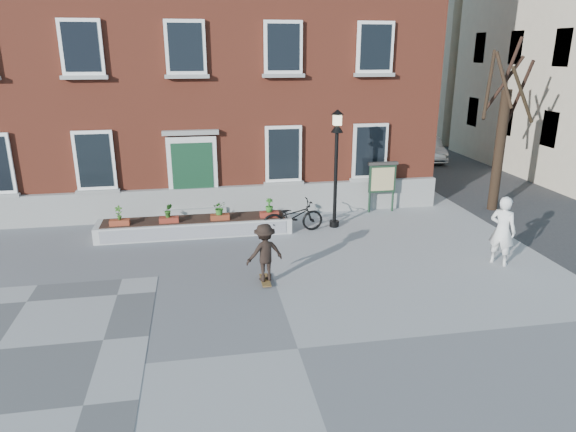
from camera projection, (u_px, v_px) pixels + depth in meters
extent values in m
plane|color=gray|center=(298.00, 349.00, 10.33)|extent=(100.00, 100.00, 0.00)
imported|color=black|center=(293.00, 216.00, 16.75)|extent=(2.09, 0.91, 1.07)
imported|color=#B8BBBD|center=(426.00, 148.00, 27.71)|extent=(1.89, 3.94, 1.25)
imported|color=silver|center=(502.00, 231.00, 14.12)|extent=(0.81, 0.85, 1.96)
cube|color=brown|center=(187.00, 42.00, 21.24)|extent=(18.00, 10.00, 12.00)
cube|color=gray|center=(195.00, 203.00, 18.14)|extent=(18.00, 0.24, 1.10)
cube|color=#9E9E99|center=(195.00, 216.00, 18.16)|extent=(2.60, 0.80, 0.20)
cube|color=gray|center=(195.00, 210.00, 18.24)|extent=(2.20, 0.50, 0.20)
cube|color=silver|center=(193.00, 173.00, 17.84)|extent=(1.70, 0.12, 2.50)
cube|color=#153C24|center=(193.00, 176.00, 17.82)|extent=(1.40, 0.06, 2.30)
cube|color=gray|center=(190.00, 133.00, 17.37)|extent=(1.90, 0.25, 0.15)
cube|color=white|center=(95.00, 160.00, 17.12)|extent=(1.30, 0.10, 2.00)
cube|color=black|center=(94.00, 161.00, 17.08)|extent=(1.08, 0.04, 1.78)
cube|color=gray|center=(98.00, 192.00, 17.40)|extent=(1.44, 0.20, 0.12)
cube|color=white|center=(81.00, 47.00, 16.00)|extent=(1.30, 0.10, 1.70)
cube|color=black|center=(81.00, 47.00, 15.96)|extent=(1.08, 0.04, 1.48)
cube|color=#A3A39D|center=(84.00, 77.00, 16.23)|extent=(1.44, 0.20, 0.12)
cube|color=white|center=(185.00, 47.00, 16.53)|extent=(1.30, 0.10, 1.70)
cube|color=black|center=(185.00, 47.00, 16.49)|extent=(1.08, 0.04, 1.48)
cube|color=#9E9E99|center=(187.00, 76.00, 16.76)|extent=(1.44, 0.20, 0.12)
cube|color=white|center=(284.00, 154.00, 18.18)|extent=(1.30, 0.10, 2.00)
cube|color=black|center=(284.00, 154.00, 18.13)|extent=(1.08, 0.04, 1.78)
cube|color=#989793|center=(284.00, 183.00, 18.45)|extent=(1.44, 0.20, 0.12)
cube|color=white|center=(283.00, 47.00, 17.06)|extent=(1.30, 0.10, 1.70)
cube|color=black|center=(283.00, 47.00, 17.01)|extent=(1.08, 0.04, 1.48)
cube|color=#969691|center=(284.00, 76.00, 17.29)|extent=(1.44, 0.20, 0.12)
cube|color=silver|center=(370.00, 151.00, 18.70)|extent=(1.30, 0.10, 2.00)
cube|color=black|center=(370.00, 151.00, 18.66)|extent=(1.08, 0.04, 1.78)
cube|color=#AAAAA5|center=(369.00, 180.00, 18.98)|extent=(1.44, 0.20, 0.12)
cube|color=white|center=(375.00, 47.00, 17.59)|extent=(1.30, 0.10, 1.70)
cube|color=black|center=(376.00, 47.00, 17.54)|extent=(1.08, 0.04, 1.48)
cube|color=#999994|center=(374.00, 75.00, 17.81)|extent=(1.44, 0.20, 0.12)
cube|color=silver|center=(195.00, 227.00, 16.66)|extent=(6.20, 1.10, 0.50)
cube|color=silver|center=(195.00, 232.00, 16.14)|extent=(5.80, 0.02, 0.40)
cube|color=black|center=(195.00, 219.00, 16.59)|extent=(5.80, 0.90, 0.06)
cube|color=maroon|center=(120.00, 223.00, 15.94)|extent=(0.60, 0.25, 0.20)
imported|color=#31651E|center=(119.00, 213.00, 15.84)|extent=(0.24, 0.24, 0.45)
cube|color=maroon|center=(169.00, 220.00, 16.19)|extent=(0.60, 0.25, 0.20)
imported|color=#295C1B|center=(168.00, 210.00, 16.09)|extent=(0.25, 0.25, 0.45)
cube|color=maroon|center=(220.00, 217.00, 16.45)|extent=(0.60, 0.25, 0.20)
imported|color=#2A651E|center=(220.00, 208.00, 16.35)|extent=(0.40, 0.40, 0.45)
cube|color=maroon|center=(269.00, 215.00, 16.72)|extent=(0.60, 0.25, 0.20)
imported|color=#2B6A20|center=(269.00, 205.00, 16.62)|extent=(0.25, 0.25, 0.45)
cylinder|color=black|center=(499.00, 151.00, 18.62)|extent=(0.36, 0.36, 4.40)
cylinder|color=black|center=(520.00, 92.00, 18.05)|extent=(0.12, 1.12, 2.23)
cylinder|color=#301D15|center=(504.00, 84.00, 18.41)|extent=(1.18, 0.49, 1.97)
cylinder|color=black|center=(489.00, 84.00, 18.14)|extent=(0.88, 1.14, 2.35)
cylinder|color=#2F2015|center=(504.00, 80.00, 17.58)|extent=(0.60, 0.77, 1.90)
cylinder|color=#312415|center=(523.00, 95.00, 17.43)|extent=(1.39, 0.55, 1.95)
cylinder|color=#301D15|center=(513.00, 60.00, 17.78)|extent=(0.43, 0.48, 1.58)
cube|color=#353638|center=(444.00, 155.00, 29.16)|extent=(8.00, 36.00, 0.01)
cube|color=beige|center=(481.00, 37.00, 35.62)|extent=(10.00, 11.00, 13.00)
cube|color=black|center=(550.00, 129.00, 21.81)|extent=(0.08, 1.00, 1.50)
cube|color=black|center=(507.00, 119.00, 24.81)|extent=(0.08, 1.00, 1.50)
cube|color=black|center=(473.00, 112.00, 27.80)|extent=(0.08, 1.00, 1.50)
cube|color=black|center=(563.00, 47.00, 20.79)|extent=(0.08, 1.00, 1.50)
cube|color=black|center=(517.00, 48.00, 23.78)|extent=(0.08, 1.00, 1.50)
cube|color=black|center=(480.00, 48.00, 26.78)|extent=(0.08, 1.00, 1.50)
cylinder|color=black|center=(334.00, 224.00, 17.40)|extent=(0.32, 0.32, 0.20)
cylinder|color=black|center=(335.00, 181.00, 16.94)|extent=(0.12, 0.12, 3.20)
cone|color=black|center=(337.00, 128.00, 16.39)|extent=(0.40, 0.40, 0.30)
cube|color=beige|center=(337.00, 120.00, 16.32)|extent=(0.24, 0.24, 0.34)
cone|color=black|center=(338.00, 112.00, 16.24)|extent=(0.40, 0.40, 0.16)
cylinder|color=black|center=(370.00, 189.00, 18.68)|extent=(0.08, 0.08, 1.80)
cylinder|color=#18301F|center=(393.00, 188.00, 18.82)|extent=(0.08, 0.08, 1.80)
cube|color=#18301F|center=(382.00, 179.00, 18.64)|extent=(1.00, 0.10, 1.00)
cube|color=#E9E597|center=(383.00, 179.00, 18.58)|extent=(0.85, 0.02, 0.85)
cube|color=#3B3633|center=(383.00, 163.00, 18.46)|extent=(1.10, 0.16, 0.10)
cube|color=brown|center=(265.00, 280.00, 13.25)|extent=(0.22, 0.78, 0.03)
cylinder|color=black|center=(263.00, 286.00, 12.98)|extent=(0.03, 0.05, 0.05)
cylinder|color=black|center=(270.00, 286.00, 13.01)|extent=(0.03, 0.05, 0.05)
cylinder|color=black|center=(260.00, 277.00, 13.51)|extent=(0.03, 0.05, 0.05)
cylinder|color=black|center=(267.00, 277.00, 13.54)|extent=(0.03, 0.05, 0.05)
imported|color=black|center=(265.00, 252.00, 13.01)|extent=(1.10, 0.81, 1.52)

